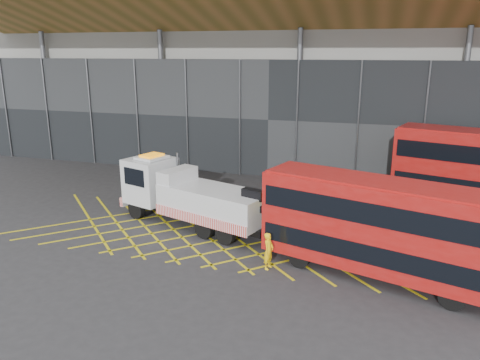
% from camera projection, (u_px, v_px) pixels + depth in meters
% --- Properties ---
extents(ground_plane, '(120.00, 120.00, 0.00)m').
position_uv_depth(ground_plane, '(173.00, 229.00, 23.20)').
color(ground_plane, '#2B2A2D').
extents(road_markings, '(19.96, 7.16, 0.01)m').
position_uv_depth(road_markings, '(203.00, 233.00, 22.74)').
color(road_markings, gold).
rests_on(road_markings, ground_plane).
extents(construction_building, '(55.00, 23.97, 18.00)m').
position_uv_depth(construction_building, '(289.00, 45.00, 37.20)').
color(construction_building, gray).
rests_on(construction_building, ground_plane).
extents(recovery_truck, '(9.64, 4.87, 3.40)m').
position_uv_depth(recovery_truck, '(188.00, 195.00, 23.47)').
color(recovery_truck, black).
rests_on(recovery_truck, ground_plane).
extents(bus_towed, '(9.76, 4.86, 3.89)m').
position_uv_depth(bus_towed, '(384.00, 226.00, 17.72)').
color(bus_towed, '#9E0F0C').
rests_on(bus_towed, ground_plane).
extents(worker, '(0.46, 0.62, 1.53)m').
position_uv_depth(worker, '(269.00, 251.00, 18.86)').
color(worker, yellow).
rests_on(worker, ground_plane).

